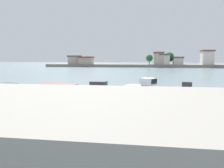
{
  "coord_description": "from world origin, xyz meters",
  "views": [
    {
      "loc": [
        -0.21,
        -15.0,
        4.06
      ],
      "look_at": [
        -3.69,
        9.32,
        1.06
      ],
      "focal_mm": 33.73,
      "sensor_mm": 36.0,
      "label": 1
    }
  ],
  "objects_px": {
    "moored_boat_0": "(7,92)",
    "moored_boat_1": "(58,89)",
    "moored_boat_2": "(94,90)",
    "moored_boat_4": "(183,89)",
    "moored_boat_3": "(142,88)"
  },
  "relations": [
    {
      "from": "moored_boat_0",
      "to": "moored_boat_1",
      "type": "distance_m",
      "value": 5.24
    },
    {
      "from": "moored_boat_2",
      "to": "moored_boat_4",
      "type": "relative_size",
      "value": 1.51
    },
    {
      "from": "moored_boat_0",
      "to": "moored_boat_2",
      "type": "height_order",
      "value": "moored_boat_2"
    },
    {
      "from": "moored_boat_1",
      "to": "moored_boat_4",
      "type": "relative_size",
      "value": 1.73
    },
    {
      "from": "moored_boat_2",
      "to": "moored_boat_4",
      "type": "distance_m",
      "value": 10.51
    },
    {
      "from": "moored_boat_1",
      "to": "moored_boat_3",
      "type": "distance_m",
      "value": 9.77
    },
    {
      "from": "moored_boat_0",
      "to": "moored_boat_4",
      "type": "xyz_separation_m",
      "value": [
        18.98,
        5.36,
        -0.1
      ]
    },
    {
      "from": "moored_boat_0",
      "to": "moored_boat_1",
      "type": "xyz_separation_m",
      "value": [
        4.46,
        2.75,
        -0.03
      ]
    },
    {
      "from": "moored_boat_4",
      "to": "moored_boat_3",
      "type": "bearing_deg",
      "value": -155.64
    },
    {
      "from": "moored_boat_3",
      "to": "moored_boat_0",
      "type": "bearing_deg",
      "value": -130.85
    },
    {
      "from": "moored_boat_4",
      "to": "moored_boat_1",
      "type": "bearing_deg",
      "value": -162.15
    },
    {
      "from": "moored_boat_1",
      "to": "moored_boat_2",
      "type": "bearing_deg",
      "value": 14.18
    },
    {
      "from": "moored_boat_0",
      "to": "moored_boat_4",
      "type": "relative_size",
      "value": 1.45
    },
    {
      "from": "moored_boat_1",
      "to": "moored_boat_2",
      "type": "xyz_separation_m",
      "value": [
        4.31,
        0.15,
        -0.01
      ]
    },
    {
      "from": "moored_boat_3",
      "to": "moored_boat_1",
      "type": "bearing_deg",
      "value": -139.46
    }
  ]
}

